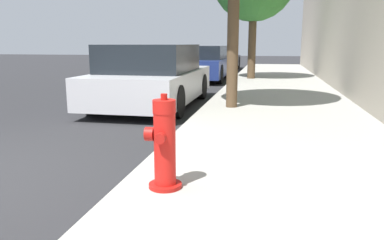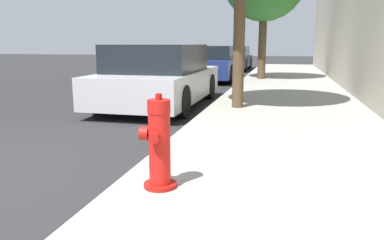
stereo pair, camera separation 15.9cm
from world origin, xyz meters
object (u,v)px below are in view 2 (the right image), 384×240
Objects in this scene: fire_hydrant at (159,145)px; parked_car_mid at (213,63)px; parked_car_far at (233,58)px; parked_car_near at (160,77)px.

parked_car_mid reaches higher than fire_hydrant.
fire_hydrant is 0.19× the size of parked_car_far.
parked_car_near is 1.01× the size of parked_car_mid.
parked_car_mid is (0.07, 6.08, -0.02)m from parked_car_near.
parked_car_mid is at bearing 98.24° from fire_hydrant.
parked_car_near is (-1.66, 4.95, 0.12)m from fire_hydrant.
parked_car_far is (0.01, 11.90, -0.05)m from parked_car_near.
parked_car_far is (-1.65, 16.85, 0.08)m from fire_hydrant.
parked_car_mid is at bearing -89.45° from parked_car_far.
parked_car_near is 6.08m from parked_car_mid.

